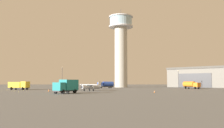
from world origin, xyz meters
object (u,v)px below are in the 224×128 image
control_tower (121,44)px  light_post_north (62,75)px  traffic_cone_near_left (154,92)px  truck_box_teal (67,86)px  airplane_silver (91,86)px  truck_fuel_tanker_orange (191,85)px  truck_fuel_tanker_blue (106,84)px  traffic_cone_near_right (49,90)px  light_post_west (178,77)px  truck_box_yellow (19,85)px

control_tower → light_post_north: 33.10m
control_tower → traffic_cone_near_left: control_tower is taller
control_tower → truck_box_teal: bearing=-105.7°
airplane_silver → truck_fuel_tanker_orange: truck_fuel_tanker_orange is taller
truck_fuel_tanker_blue → traffic_cone_near_right: size_ratio=10.07×
truck_fuel_tanker_blue → truck_fuel_tanker_orange: bearing=138.6°
truck_fuel_tanker_orange → light_post_north: size_ratio=0.67×
truck_box_teal → light_post_north: bearing=-134.6°
truck_box_teal → truck_fuel_tanker_blue: bearing=-156.5°
airplane_silver → traffic_cone_near_left: airplane_silver is taller
truck_fuel_tanker_blue → traffic_cone_near_right: bearing=43.7°
light_post_north → airplane_silver: bearing=-70.7°
truck_fuel_tanker_orange → traffic_cone_near_right: (-49.58, -24.52, -1.24)m
light_post_west → control_tower: bearing=149.7°
truck_fuel_tanker_orange → truck_box_teal: 56.20m
truck_box_yellow → traffic_cone_near_right: (13.36, -15.24, -1.23)m
truck_fuel_tanker_blue → light_post_north: 26.14m
airplane_silver → truck_fuel_tanker_orange: size_ratio=1.26×
truck_fuel_tanker_orange → truck_fuel_tanker_blue: size_ratio=0.94×
truck_fuel_tanker_blue → light_post_north: size_ratio=0.71×
truck_fuel_tanker_orange → traffic_cone_near_right: bearing=-97.4°
truck_box_yellow → traffic_cone_near_left: size_ratio=12.50×
truck_box_teal → airplane_silver: bearing=-162.2°
airplane_silver → truck_box_teal: 16.60m
truck_box_teal → light_post_west: bearing=174.3°
truck_fuel_tanker_blue → traffic_cone_near_left: size_ratio=12.30×
truck_box_teal → traffic_cone_near_right: truck_box_teal is taller
control_tower → truck_fuel_tanker_blue: bearing=-117.7°
truck_fuel_tanker_blue → control_tower: bearing=-139.6°
airplane_silver → truck_box_teal: truck_box_teal is taller
control_tower → truck_box_yellow: bearing=-136.3°
light_post_west → traffic_cone_near_right: 61.28m
traffic_cone_near_left → traffic_cone_near_right: traffic_cone_near_right is taller
airplane_silver → truck_box_yellow: 27.27m
control_tower → truck_box_yellow: 55.86m
truck_box_teal → light_post_west: (42.01, 48.72, 2.97)m
airplane_silver → truck_box_yellow: (-24.91, 11.08, 0.26)m
control_tower → light_post_west: bearing=-30.3°
truck_box_yellow → light_post_west: size_ratio=0.94×
truck_fuel_tanker_orange → truck_box_yellow: truck_fuel_tanker_orange is taller
truck_fuel_tanker_orange → truck_box_yellow: bearing=-115.3°
truck_box_teal → light_post_north: 63.74m
truck_box_yellow → truck_box_teal: bearing=-35.0°
truck_fuel_tanker_blue → truck_box_teal: bearing=56.5°
truck_box_yellow → light_post_north: (8.59, 35.64, 4.37)m
light_post_north → traffic_cone_near_left: (32.49, -59.69, -5.66)m
truck_box_teal → control_tower: bearing=-160.6°
truck_fuel_tanker_blue → traffic_cone_near_right: truck_fuel_tanker_blue is taller
light_post_west → truck_box_teal: bearing=-130.8°
truck_fuel_tanker_orange → traffic_cone_near_left: bearing=-66.9°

